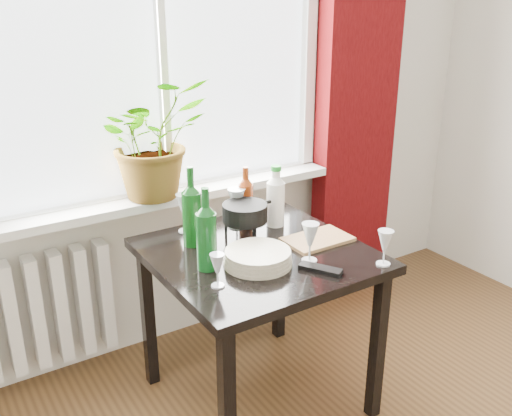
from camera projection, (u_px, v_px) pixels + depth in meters
window at (158, 27)px, 2.53m from camera, size 1.72×0.08×1.62m
windowsill at (174, 195)px, 2.76m from camera, size 1.72×0.20×0.04m
curtain at (359, 79)px, 3.12m from camera, size 0.50×0.12×2.56m
radiator at (24, 316)px, 2.57m from camera, size 0.80×0.10×0.55m
table at (258, 271)px, 2.40m from camera, size 0.85×0.85×0.74m
potted_plant at (153, 138)px, 2.59m from camera, size 0.53×0.47×0.55m
wine_bottle_left at (206, 228)px, 2.16m from camera, size 0.09×0.09×0.34m
wine_bottle_right at (192, 206)px, 2.36m from camera, size 0.10×0.10×0.35m
bottle_amber at (246, 195)px, 2.59m from camera, size 0.09×0.09×0.28m
cleaning_bottle at (276, 196)px, 2.57m from camera, size 0.11×0.11×0.29m
wineglass_front_right at (310, 242)px, 2.25m from camera, size 0.08×0.08×0.17m
wineglass_far_right at (385, 247)px, 2.22m from camera, size 0.08×0.08×0.15m
wineglass_back_center at (237, 208)px, 2.57m from camera, size 0.11×0.11×0.19m
wineglass_back_left at (185, 213)px, 2.52m from camera, size 0.08×0.08×0.18m
wineglass_front_left at (218, 270)px, 2.06m from camera, size 0.07×0.07×0.13m
plate_stack at (258, 258)px, 2.24m from camera, size 0.35×0.35×0.06m
fondue_pot at (245, 220)px, 2.48m from camera, size 0.23×0.21×0.15m
tv_remote at (320, 269)px, 2.19m from camera, size 0.13×0.17×0.02m
cutting_board at (317, 239)px, 2.46m from camera, size 0.28×0.18×0.02m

